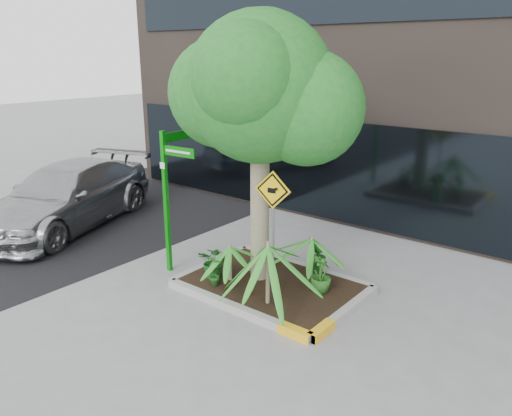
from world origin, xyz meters
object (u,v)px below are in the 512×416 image
Objects in this scene: parked_car at (67,196)px; street_sign_post at (169,187)px; tree at (261,88)px; cattle_sign at (273,210)px.

parked_car is 1.89× the size of street_sign_post.
tree is at bearing 15.31° from street_sign_post.
tree is 6.75m from parked_car.
street_sign_post is 1.30× the size of cattle_sign.
street_sign_post is at bearing 178.23° from cattle_sign.
street_sign_post is (4.25, -0.23, 1.00)m from parked_car.
parked_car is at bearing 173.19° from street_sign_post.
tree is 1.76× the size of street_sign_post.
cattle_sign is at bearing -18.62° from parked_car.
parked_car is 6.60m from cattle_sign.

